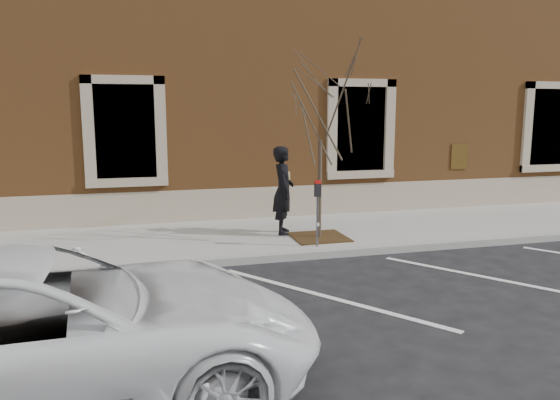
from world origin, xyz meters
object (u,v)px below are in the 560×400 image
object	(u,v)px
parking_meter	(318,201)
white_truck	(31,332)
man	(283,190)
sapling	(321,112)

from	to	relation	value
parking_meter	white_truck	xyz separation A→B (m)	(-4.61, -4.80, -0.30)
man	parking_meter	world-z (taller)	man
parking_meter	sapling	xyz separation A→B (m)	(0.29, 0.70, 1.77)
sapling	white_truck	world-z (taller)	sapling
white_truck	sapling	bearing A→B (deg)	-45.85
parking_meter	sapling	size ratio (longest dim) A/B	0.35
sapling	white_truck	distance (m)	7.65
sapling	white_truck	size ratio (longest dim) A/B	0.68
sapling	man	bearing A→B (deg)	136.46
man	sapling	xyz separation A→B (m)	(0.65, -0.62, 1.73)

